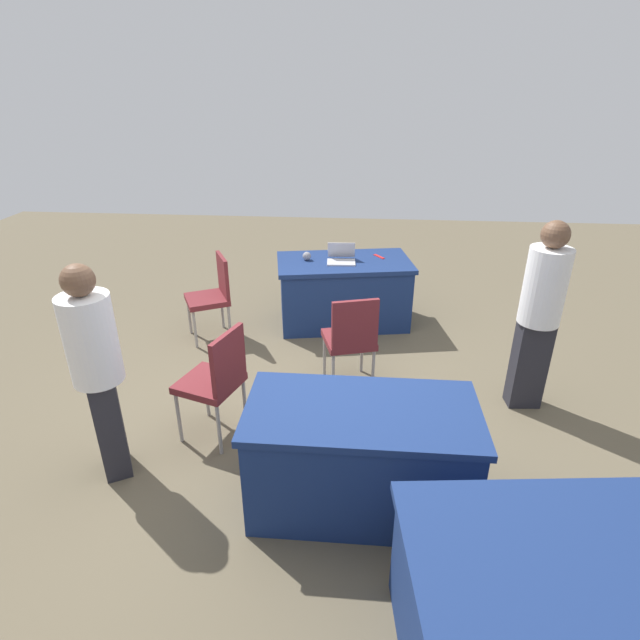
{
  "coord_description": "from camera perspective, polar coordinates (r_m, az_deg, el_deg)",
  "views": [
    {
      "loc": [
        -0.39,
        3.43,
        2.66
      ],
      "look_at": [
        -0.08,
        -0.24,
        0.9
      ],
      "focal_mm": 28.25,
      "sensor_mm": 36.0,
      "label": 1
    }
  ],
  "objects": [
    {
      "name": "table_back_left",
      "position": [
        3.49,
        4.6,
        -15.16
      ],
      "size": [
        1.51,
        0.78,
        0.78
      ],
      "rotation": [
        0.0,
        0.0,
        0.0
      ],
      "color": "navy",
      "rests_on": "ground"
    },
    {
      "name": "table_foreground",
      "position": [
        6.0,
        2.67,
        3.23
      ],
      "size": [
        1.66,
        1.1,
        0.78
      ],
      "rotation": [
        0.0,
        0.0,
        0.18
      ],
      "color": "navy",
      "rests_on": "ground"
    },
    {
      "name": "yarn_ball",
      "position": [
        5.86,
        -1.5,
        7.25
      ],
      "size": [
        0.1,
        0.1,
        0.1
      ],
      "primitive_type": "sphere",
      "color": "gray",
      "rests_on": "table_foreground"
    },
    {
      "name": "scissors_red",
      "position": [
        6.02,
        6.7,
        7.15
      ],
      "size": [
        0.13,
        0.17,
        0.01
      ],
      "primitive_type": "cube",
      "rotation": [
        0.0,
        0.0,
        2.17
      ],
      "color": "red",
      "rests_on": "table_foreground"
    },
    {
      "name": "chair_tucked_right",
      "position": [
        4.04,
        -11.67,
        -6.36
      ],
      "size": [
        0.56,
        0.56,
        0.97
      ],
      "rotation": [
        0.0,
        0.0,
        4.39
      ],
      "color": "#9E9993",
      "rests_on": "ground"
    },
    {
      "name": "chair_by_pillar",
      "position": [
        4.6,
        3.52,
        -1.84
      ],
      "size": [
        0.55,
        0.55,
        0.96
      ],
      "rotation": [
        0.0,
        0.0,
        3.43
      ],
      "color": "#9E9993",
      "rests_on": "ground"
    },
    {
      "name": "person_presenter",
      "position": [
        3.76,
        -23.98,
        -4.7
      ],
      "size": [
        0.46,
        0.46,
        1.63
      ],
      "rotation": [
        0.0,
        0.0,
        5.22
      ],
      "color": "#26262D",
      "rests_on": "ground"
    },
    {
      "name": "person_attendee_standing",
      "position": [
        4.57,
        23.67,
        1.15
      ],
      "size": [
        0.36,
        0.36,
        1.69
      ],
      "rotation": [
        0.0,
        0.0,
        0.07
      ],
      "color": "#26262D",
      "rests_on": "ground"
    },
    {
      "name": "chair_tucked_left",
      "position": [
        5.7,
        -12.03,
        3.08
      ],
      "size": [
        0.59,
        0.59,
        0.95
      ],
      "rotation": [
        0.0,
        0.0,
        -1.1
      ],
      "color": "#9E9993",
      "rests_on": "ground"
    },
    {
      "name": "ground_plane",
      "position": [
        4.36,
        -1.37,
        -12.1
      ],
      "size": [
        14.4,
        14.4,
        0.0
      ],
      "primitive_type": "plane",
      "color": "brown"
    },
    {
      "name": "laptop_silver",
      "position": [
        5.81,
        2.42,
        6.98
      ],
      "size": [
        0.33,
        0.31,
        0.21
      ],
      "rotation": [
        0.0,
        0.0,
        0.05
      ],
      "color": "silver",
      "rests_on": "table_foreground"
    },
    {
      "name": "table_mid_left",
      "position": [
        3.01,
        26.14,
        -27.07
      ],
      "size": [
        1.69,
        1.04,
        0.78
      ],
      "rotation": [
        0.0,
        0.0,
        0.11
      ],
      "color": "navy",
      "rests_on": "ground"
    }
  ]
}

